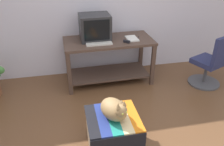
# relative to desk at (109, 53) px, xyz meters

# --- Properties ---
(desk) EXTENTS (1.44, 0.70, 0.75)m
(desk) POSITION_rel_desk_xyz_m (0.00, 0.00, 0.00)
(desk) COLOR #4C382D
(desk) RESTS_ON ground_plane
(tv_monitor) EXTENTS (0.48, 0.41, 0.40)m
(tv_monitor) POSITION_rel_desk_xyz_m (-0.20, 0.07, 0.43)
(tv_monitor) COLOR #28282B
(tv_monitor) RESTS_ON desk
(keyboard) EXTENTS (0.40, 0.15, 0.02)m
(keyboard) POSITION_rel_desk_xyz_m (-0.18, -0.15, 0.25)
(keyboard) COLOR beige
(keyboard) RESTS_ON desk
(book) EXTENTS (0.18, 0.26, 0.02)m
(book) POSITION_rel_desk_xyz_m (0.38, -0.04, 0.25)
(book) COLOR white
(book) RESTS_ON desk
(ottoman_with_blanket) EXTENTS (0.57, 0.57, 0.44)m
(ottoman_with_blanket) POSITION_rel_desk_xyz_m (-0.26, -1.55, -0.29)
(ottoman_with_blanket) COLOR #7A664C
(ottoman_with_blanket) RESTS_ON ground_plane
(cat) EXTENTS (0.36, 0.45, 0.28)m
(cat) POSITION_rel_desk_xyz_m (-0.24, -1.56, 0.05)
(cat) COLOR #9E7A4C
(cat) RESTS_ON ottoman_with_blanket
(office_chair) EXTENTS (0.55, 0.55, 0.89)m
(office_chair) POSITION_rel_desk_xyz_m (1.59, -0.49, -0.12)
(office_chair) COLOR #4C4C51
(office_chair) RESTS_ON ground_plane
(stapler) EXTENTS (0.10, 0.10, 0.04)m
(stapler) POSITION_rel_desk_xyz_m (0.25, -0.18, 0.26)
(stapler) COLOR black
(stapler) RESTS_ON desk
(pen) EXTENTS (0.07, 0.13, 0.01)m
(pen) POSITION_rel_desk_xyz_m (0.49, -0.02, 0.24)
(pen) COLOR black
(pen) RESTS_ON desk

